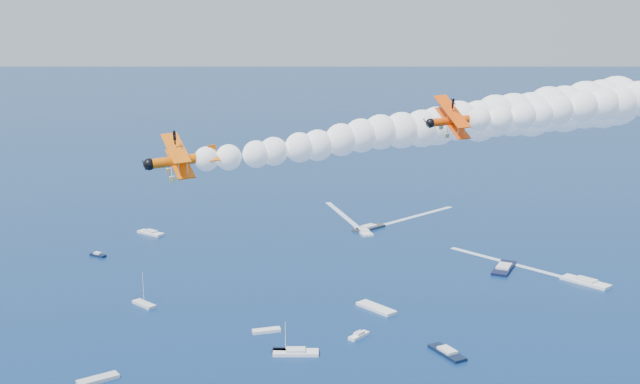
# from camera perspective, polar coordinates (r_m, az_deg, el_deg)

# --- Properties ---
(biplane_lead) EXTENTS (9.43, 10.59, 7.45)m
(biplane_lead) POSITION_cam_1_polar(r_m,az_deg,el_deg) (93.06, 9.51, 5.02)
(biplane_lead) COLOR #F24605
(biplane_trail) EXTENTS (11.81, 12.96, 7.83)m
(biplane_trail) POSITION_cam_1_polar(r_m,az_deg,el_deg) (90.62, -9.74, 2.24)
(biplane_trail) COLOR #F16105
(smoke_trail_trail) EXTENTS (63.48, 54.06, 11.19)m
(smoke_trail_trail) POSITION_cam_1_polar(r_m,az_deg,el_deg) (99.33, 7.78, 4.59)
(smoke_trail_trail) COLOR white
(spectator_boats) EXTENTS (218.84, 171.18, 0.70)m
(spectator_boats) POSITION_cam_1_polar(r_m,az_deg,el_deg) (192.17, 6.38, -9.07)
(spectator_boats) COLOR silver
(spectator_boats) RESTS_ON ground
(boat_wakes) EXTENTS (92.88, 232.99, 0.04)m
(boat_wakes) POSITION_cam_1_polar(r_m,az_deg,el_deg) (227.80, 3.64, -5.53)
(boat_wakes) COLOR white
(boat_wakes) RESTS_ON ground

